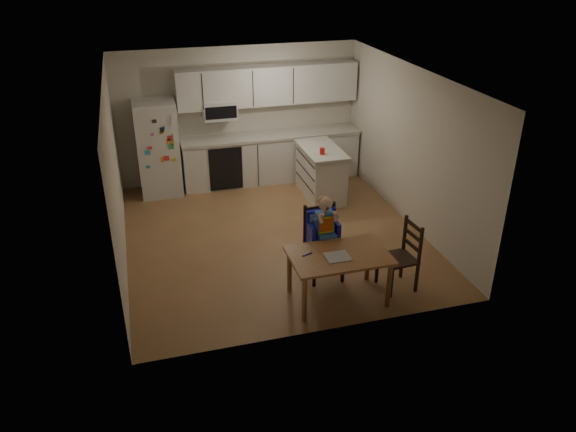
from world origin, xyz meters
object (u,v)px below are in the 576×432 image
(refrigerator, at_px, (158,148))
(kitchen_island, at_px, (321,172))
(red_cup, at_px, (322,151))
(dining_table, at_px, (339,260))
(chair_booster, at_px, (323,228))
(chair_side, at_px, (405,251))

(refrigerator, bearing_deg, kitchen_island, -18.96)
(refrigerator, distance_m, red_cup, 2.93)
(red_cup, xyz_separation_m, dining_table, (-0.75, -2.86, -0.38))
(refrigerator, distance_m, kitchen_island, 2.93)
(kitchen_island, relative_size, dining_table, 0.98)
(refrigerator, bearing_deg, red_cup, -24.65)
(red_cup, height_order, dining_table, red_cup)
(refrigerator, relative_size, kitchen_island, 1.38)
(refrigerator, height_order, chair_booster, refrigerator)
(kitchen_island, xyz_separation_m, dining_table, (-0.83, -3.14, 0.12))
(dining_table, relative_size, chair_booster, 1.04)
(chair_booster, bearing_deg, refrigerator, 117.65)
(kitchen_island, bearing_deg, red_cup, -106.51)
(kitchen_island, bearing_deg, chair_side, -87.93)
(refrigerator, height_order, red_cup, refrigerator)
(red_cup, xyz_separation_m, chair_side, (0.19, -2.80, -0.43))
(chair_side, bearing_deg, red_cup, 179.27)
(kitchen_island, height_order, dining_table, kitchen_island)
(kitchen_island, bearing_deg, chair_booster, -108.34)
(refrigerator, distance_m, chair_booster, 3.96)
(refrigerator, bearing_deg, chair_booster, -61.08)
(dining_table, height_order, chair_booster, chair_booster)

